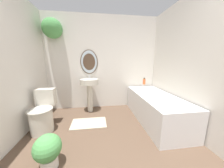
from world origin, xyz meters
TOP-DOWN VIEW (x-y plane):
  - wall_back at (-0.19, 2.73)m, footprint 2.98×0.44m
  - wall_right at (1.46, 1.37)m, footprint 0.06×2.85m
  - toilet at (-1.17, 1.77)m, footprint 0.40×0.57m
  - pedestal_sink at (-0.35, 2.47)m, footprint 0.45×0.45m
  - bathtub at (1.05, 1.83)m, footprint 0.72×1.69m
  - shampoo_bottle at (1.10, 2.56)m, footprint 0.07×0.07m
  - potted_plant at (-0.76, 0.94)m, footprint 0.31×0.31m
  - bath_mat at (-0.35, 1.85)m, footprint 0.70×0.42m

SIDE VIEW (x-z plane):
  - bath_mat at x=-0.35m, z-range 0.00..0.02m
  - potted_plant at x=-0.76m, z-range 0.03..0.45m
  - bathtub at x=1.05m, z-range -0.03..0.62m
  - toilet at x=-1.17m, z-range -0.06..0.67m
  - pedestal_sink at x=-0.35m, z-range 0.16..1.09m
  - shampoo_bottle at x=1.10m, z-range 0.63..0.81m
  - wall_right at x=1.46m, z-range 0.00..2.40m
  - wall_back at x=-0.19m, z-range 0.13..2.53m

